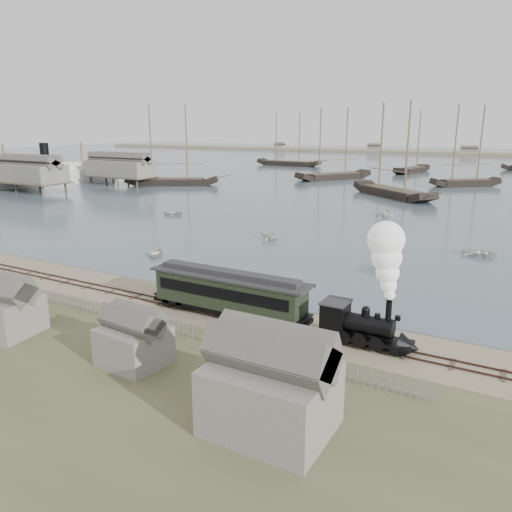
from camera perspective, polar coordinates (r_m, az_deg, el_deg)
The scene contains 26 objects.
ground at distance 43.78m, azimuth -4.87°, elevation -5.38°, with size 600.00×600.00×0.00m, color #9C8F6F.
harbor_water at distance 205.73m, azimuth 23.17°, elevation 9.38°, with size 600.00×336.00×0.06m, color #485B66.
rail_track at distance 42.24m, azimuth -6.41°, elevation -6.12°, with size 120.00×1.80×0.16m.
picket_fence_west at distance 42.87m, azimuth -17.50°, elevation -6.48°, with size 19.00×0.10×1.20m, color slate, non-canonical shape.
picket_fence_east at distance 32.21m, azimuth 6.40°, elevation -13.14°, with size 15.00×0.10×1.20m, color slate, non-canonical shape.
shed_left at distance 42.10m, azimuth -26.79°, elevation -7.82°, with size 5.00×4.00×4.10m, color slate, non-canonical shape.
shed_mid at distance 34.04m, azimuth -13.65°, elevation -11.88°, with size 4.00×3.50×3.60m, color slate, non-canonical shape.
shed_right at distance 26.95m, azimuth 1.65°, elevation -19.11°, with size 6.00×5.00×5.10m, color slate, non-canonical shape.
western_wharf at distance 124.28m, azimuth -24.11°, elevation 8.40°, with size 36.00×56.00×8.00m, color slate, non-canonical shape.
far_spit at distance 285.20m, azimuth 25.14°, elevation 10.34°, with size 500.00×20.00×1.80m, color tan.
locomotive at distance 34.73m, azimuth 13.96°, elevation -4.25°, with size 6.88×2.57×8.58m.
passenger_coach at distance 40.00m, azimuth -3.14°, elevation -4.09°, with size 13.82×2.67×3.36m.
beached_dinghy at distance 47.26m, azimuth -9.13°, elevation -3.47°, with size 3.91×2.79×0.81m, color silver.
steamship at distance 142.79m, azimuth -22.91°, elevation 9.70°, with size 48.27×8.05×10.56m, color silver, non-canonical shape.
rowboat_0 at distance 60.14m, azimuth -11.47°, elevation 0.38°, with size 3.36×2.40×0.70m, color silver.
rowboat_1 at distance 67.09m, azimuth 1.58°, elevation 2.53°, with size 2.99×2.58×1.57m, color silver.
rowboat_2 at distance 53.38m, azimuth 14.74°, elevation -1.29°, with size 3.46×1.30×1.34m, color silver.
rowboat_3 at distance 64.28m, azimuth 24.22°, elevation 0.33°, with size 3.95×2.82×0.82m, color silver.
rowboat_6 at distance 87.32m, azimuth -9.63°, elevation 4.92°, with size 3.81×2.72×0.79m, color silver.
rowboat_7 at distance 86.94m, azimuth 14.56°, elevation 4.94°, with size 3.36×2.90×1.77m, color silver.
schooner_0 at distance 130.57m, azimuth -9.75°, elevation 12.34°, with size 23.44×5.41×20.00m, color black, non-canonical shape.
schooner_1 at distance 144.97m, azimuth 9.00°, elevation 12.59°, with size 23.67×5.46×20.00m, color black, non-canonical shape.
schooner_2 at distance 111.55m, azimuth 15.61°, elevation 11.65°, with size 24.07×5.55×20.00m, color black, non-canonical shape.
schooner_3 at distance 137.06m, azimuth 23.19°, elevation 11.50°, with size 17.96×4.14×20.00m, color black, non-canonical shape.
schooner_6 at distance 193.26m, azimuth 3.78°, elevation 13.22°, with size 25.40×5.86×20.00m, color black, non-canonical shape.
schooner_7 at distance 170.85m, azimuth 17.63°, elevation 12.39°, with size 19.93×4.60×20.00m, color black, non-canonical shape.
Camera 1 is at (23.36, -33.85, 15.00)m, focal length 35.00 mm.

